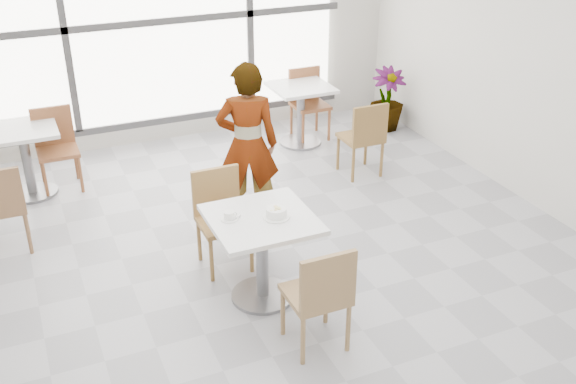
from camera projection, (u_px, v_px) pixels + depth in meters
name	position (u px, v px, depth m)	size (l,w,h in m)	color
floor	(274.00, 281.00, 5.70)	(7.00, 7.00, 0.00)	#9E9EA5
wall_back	(160.00, 20.00, 7.87)	(6.00, 6.00, 0.00)	silver
window	(161.00, 21.00, 7.82)	(4.60, 0.07, 2.52)	white
main_table	(262.00, 242.00, 5.27)	(0.80, 0.80, 0.75)	white
chair_near	(321.00, 293.00, 4.70)	(0.42, 0.42, 0.87)	#9D794E
chair_far	(220.00, 212.00, 5.76)	(0.42, 0.42, 0.87)	olive
oatmeal_bowl	(276.00, 213.00, 5.14)	(0.21, 0.21, 0.10)	white
coffee_cup	(230.00, 216.00, 5.12)	(0.16, 0.13, 0.07)	white
person	(248.00, 145.00, 6.30)	(0.59, 0.38, 1.61)	black
bg_table_left	(25.00, 152.00, 6.94)	(0.70, 0.70, 0.75)	silver
bg_table_right	(301.00, 106.00, 8.17)	(0.70, 0.70, 0.75)	white
bg_chair_left_near	(0.00, 204.00, 5.89)	(0.42, 0.42, 0.87)	brown
bg_chair_left_far	(56.00, 143.00, 7.12)	(0.42, 0.42, 0.87)	brown
bg_chair_right_near	(365.00, 135.00, 7.33)	(0.42, 0.42, 0.87)	brown
bg_chair_right_far	(308.00, 98.00, 8.40)	(0.42, 0.42, 0.87)	#955632
plant_right	(387.00, 99.00, 8.66)	(0.45, 0.45, 0.81)	#5C7F47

